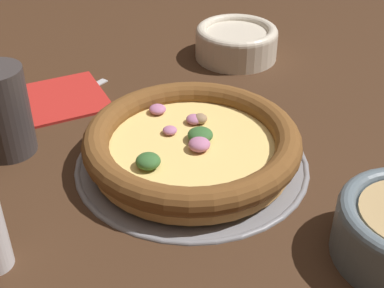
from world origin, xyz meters
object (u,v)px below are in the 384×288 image
object	(u,v)px
pizza	(192,144)
fork	(59,103)
drinking_cup	(2,112)
napkin	(64,97)
bowl_far	(236,41)
pizza_tray	(192,161)

from	to	relation	value
pizza	fork	world-z (taller)	pizza
drinking_cup	napkin	size ratio (longest dim) A/B	0.80
pizza	napkin	xyz separation A→B (m)	(-0.08, 0.24, -0.02)
drinking_cup	bowl_far	bearing A→B (deg)	10.03
bowl_far	fork	world-z (taller)	bowl_far
fork	bowl_far	bearing A→B (deg)	158.27
pizza	bowl_far	bearing A→B (deg)	43.97
napkin	pizza_tray	bearing A→B (deg)	-72.64
drinking_cup	napkin	distance (m)	0.15
pizza_tray	pizza	world-z (taller)	pizza
pizza_tray	fork	bearing A→B (deg)	110.97
napkin	fork	size ratio (longest dim) A/B	0.87
bowl_far	drinking_cup	xyz separation A→B (m)	(-0.41, -0.07, 0.03)
bowl_far	pizza_tray	bearing A→B (deg)	-135.99
pizza_tray	bowl_far	xyz separation A→B (m)	(0.23, 0.22, 0.03)
pizza	drinking_cup	distance (m)	0.24
drinking_cup	napkin	bearing A→B (deg)	40.46
pizza_tray	bowl_far	distance (m)	0.32
bowl_far	fork	bearing A→B (deg)	178.78
pizza_tray	pizza	bearing A→B (deg)	130.96
fork	pizza	bearing A→B (deg)	90.44
pizza_tray	drinking_cup	xyz separation A→B (m)	(-0.18, 0.15, 0.06)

